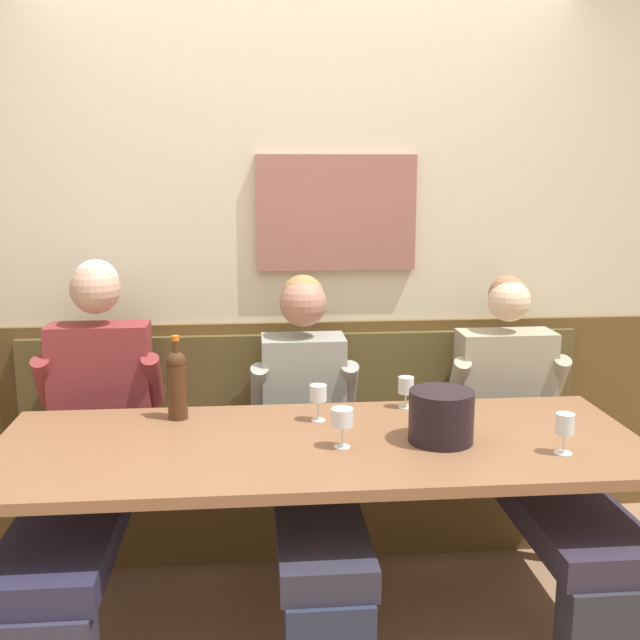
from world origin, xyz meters
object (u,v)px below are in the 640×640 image
wall_bench (306,480)px  wine_glass_center_rear (406,386)px  person_center_right_seat (85,446)px  person_right_seat (535,444)px  wine_glass_near_bucket (565,426)px  person_center_left_seat (310,440)px  ice_bucket (441,416)px  wine_glass_mid_left (342,419)px  wine_glass_by_bottle (318,394)px  wine_bottle_amber_mid (177,382)px  dining_table (320,459)px

wall_bench → wine_glass_center_rear: 0.76m
person_center_right_seat → person_right_seat: person_center_right_seat is taller
wine_glass_near_bucket → wine_glass_center_rear: size_ratio=1.11×
person_center_left_seat → ice_bucket: (0.45, -0.38, 0.22)m
wall_bench → person_center_left_seat: bearing=-91.8°
ice_bucket → wine_glass_center_rear: bearing=96.7°
wine_glass_center_rear → person_right_seat: bearing=-6.0°
wine_glass_mid_left → wine_glass_by_bottle: same height
wine_glass_center_rear → wine_glass_mid_left: bearing=-126.5°
ice_bucket → wine_glass_near_bucket: bearing=-22.0°
person_right_seat → wine_glass_by_bottle: (-0.91, -0.07, 0.27)m
person_right_seat → wine_glass_mid_left: person_right_seat is taller
person_center_right_seat → wine_glass_near_bucket: size_ratio=9.16×
wall_bench → wine_bottle_amber_mid: (-0.54, -0.41, 0.61)m
wine_bottle_amber_mid → person_right_seat: bearing=-0.2°
wall_bench → dining_table: (0.00, -0.71, 0.39)m
person_center_right_seat → wine_glass_center_rear: bearing=1.5°
person_center_right_seat → person_center_left_seat: bearing=0.9°
wall_bench → person_center_right_seat: size_ratio=2.00×
person_center_right_seat → person_right_seat: 1.83m
wine_glass_mid_left → wine_glass_center_rear: size_ratio=1.10×
person_right_seat → wine_glass_mid_left: 0.97m
wine_glass_center_rear → wall_bench: bearing=136.9°
wine_glass_by_bottle → wine_glass_mid_left: bearing=-78.9°
person_right_seat → wine_glass_near_bucket: (-0.10, -0.50, 0.26)m
ice_bucket → wine_glass_by_bottle: 0.50m
wall_bench → person_center_left_seat: person_center_left_seat is taller
person_right_seat → wine_bottle_amber_mid: person_right_seat is taller
person_center_left_seat → wine_glass_by_bottle: bearing=-77.8°
person_right_seat → ice_bucket: 0.65m
person_right_seat → wine_bottle_amber_mid: bearing=179.8°
wine_glass_by_bottle → wine_glass_center_rear: 0.40m
person_center_right_seat → wine_glass_center_rear: size_ratio=10.17×
dining_table → wine_bottle_amber_mid: wine_bottle_amber_mid is taller
person_right_seat → wine_glass_near_bucket: person_right_seat is taller
wine_glass_mid_left → ice_bucket: bearing=4.6°
person_center_left_seat → wine_glass_near_bucket: bearing=-32.7°
dining_table → wine_glass_mid_left: wine_glass_mid_left is taller
wine_glass_near_bucket → wine_glass_center_rear: (-0.44, 0.56, -0.01)m
person_center_right_seat → wine_glass_mid_left: (0.98, -0.39, 0.21)m
ice_bucket → wine_glass_by_bottle: bearing=147.6°
person_center_right_seat → wine_bottle_amber_mid: person_center_right_seat is taller
person_right_seat → wine_glass_near_bucket: size_ratio=9.09×
wine_glass_mid_left → wine_glass_near_bucket: 0.77m
person_right_seat → dining_table: bearing=-162.3°
wine_bottle_amber_mid → wine_glass_center_rear: (0.92, 0.05, -0.06)m
wine_glass_near_bucket → wine_glass_by_bottle: same height
wall_bench → person_center_right_seat: bearing=-156.5°
ice_bucket → person_center_right_seat: bearing=164.8°
person_center_right_seat → ice_bucket: 1.40m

